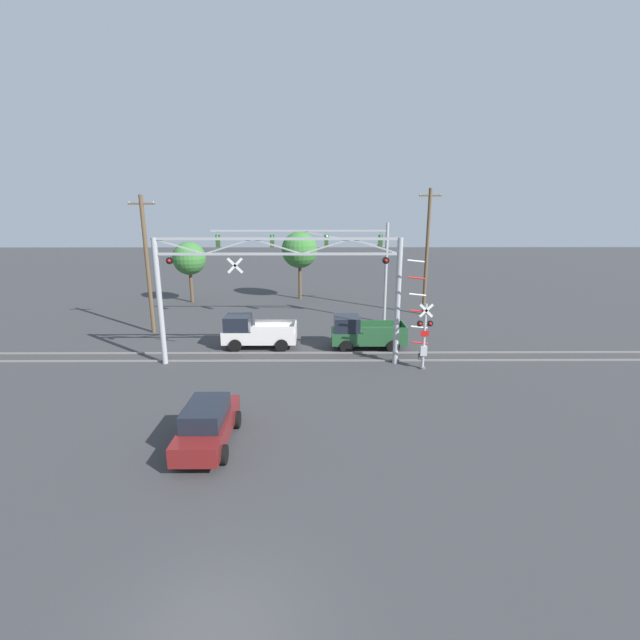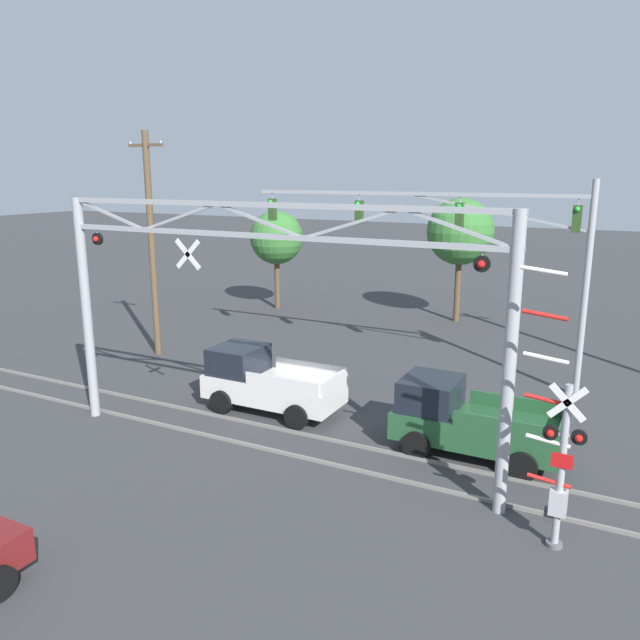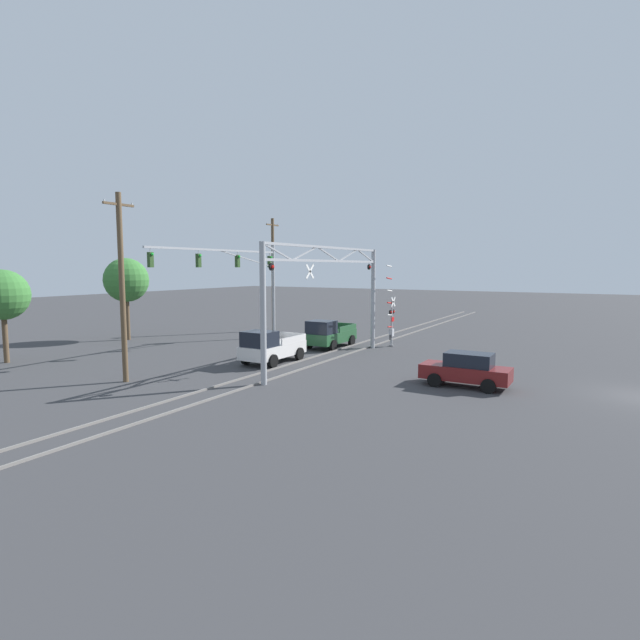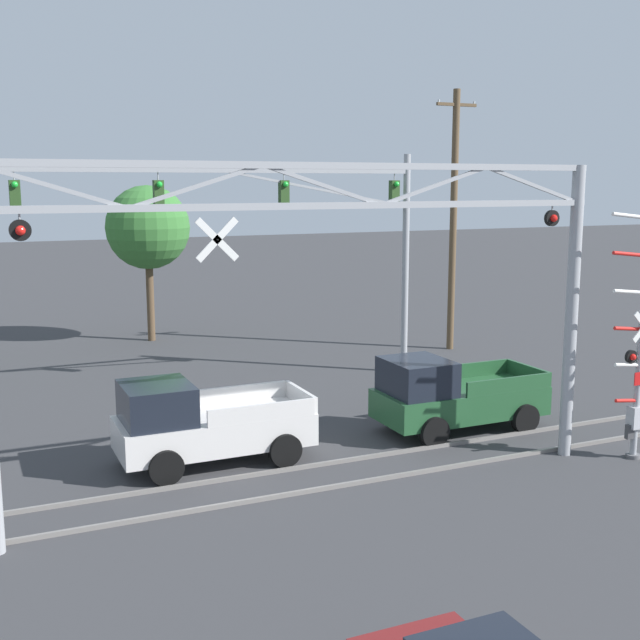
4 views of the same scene
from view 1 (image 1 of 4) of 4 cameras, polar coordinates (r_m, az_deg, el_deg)
The scene contains 12 objects.
rail_track_near at distance 25.30m, azimuth -5.26°, elevation -5.42°, with size 80.00×0.08×0.10m, color gray.
rail_track_far at distance 26.65m, azimuth -5.01°, elevation -4.38°, with size 80.00×0.08×0.10m, color gray.
crossing_gantry at distance 23.88m, azimuth -5.59°, elevation 4.69°, with size 13.64×0.31×7.19m.
crossing_signal_mast at distance 24.17m, azimuth 13.55°, elevation -1.84°, with size 1.58×0.35×6.10m.
traffic_signal_span at distance 33.08m, azimuth 2.37°, elevation 9.02°, with size 13.47×0.39×7.74m.
pickup_truck_lead at distance 27.87m, azimuth -8.63°, elevation -1.61°, with size 4.68×2.24×2.11m.
pickup_truck_following at distance 27.50m, azimuth 5.81°, elevation -1.74°, with size 4.69×2.24×2.11m.
sedan_waiting at distance 16.91m, azimuth -14.77°, elevation -13.24°, with size 1.90×4.31×1.72m.
utility_pole_left at distance 32.52m, azimuth -22.04°, elevation 6.93°, with size 1.80×0.28×9.66m.
utility_pole_right at distance 36.95m, azimuth 14.06°, elevation 8.86°, with size 1.80×0.28×10.38m.
background_tree_beyond_span at distance 42.67m, azimuth -2.74°, elevation 9.29°, with size 3.55×3.55×6.67m.
background_tree_far_left_verge at distance 42.83m, azimuth -17.04°, elevation 7.83°, with size 3.12×3.12×5.80m.
Camera 1 is at (2.15, -6.81, 8.54)m, focal length 24.00 mm.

